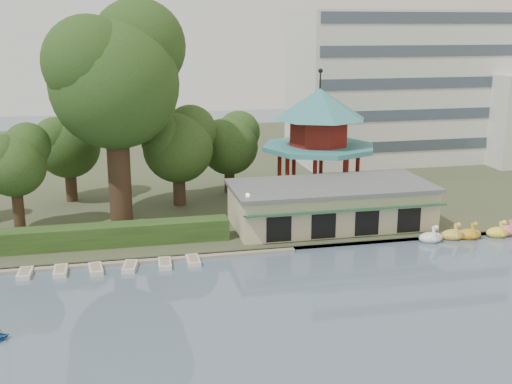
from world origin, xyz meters
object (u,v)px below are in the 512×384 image
object	(u,v)px
boathouse	(331,204)
big_tree	(116,73)
pavilion	(319,132)
dock	(86,264)

from	to	relation	value
boathouse	big_tree	distance (m)	23.15
boathouse	pavilion	world-z (taller)	pavilion
boathouse	big_tree	bearing A→B (deg)	161.73
big_tree	dock	bearing A→B (deg)	-106.05
dock	boathouse	size ratio (longest dim) A/B	1.83
pavilion	big_tree	xyz separation A→B (m)	(-20.84, -3.81, 6.81)
boathouse	pavilion	bearing A→B (deg)	78.72
big_tree	boathouse	bearing A→B (deg)	-18.27
dock	big_tree	size ratio (longest dim) A/B	1.65
dock	pavilion	size ratio (longest dim) A/B	2.52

